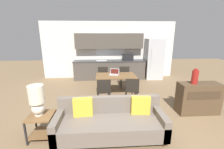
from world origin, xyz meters
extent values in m
plane|color=#7F6647|center=(0.00, 0.00, 0.00)|extent=(20.00, 20.00, 0.00)
cube|color=silver|center=(0.00, 4.63, 1.35)|extent=(6.40, 0.06, 2.70)
cube|color=white|center=(0.06, 4.59, 1.67)|extent=(1.38, 0.01, 1.14)
cube|color=#4C443D|center=(0.00, 4.29, 0.43)|extent=(3.34, 0.62, 0.86)
cube|color=#38383A|center=(0.00, 4.29, 0.88)|extent=(3.37, 0.65, 0.04)
cube|color=#B2B5B7|center=(-0.38, 4.24, 0.90)|extent=(0.48, 0.36, 0.01)
cylinder|color=#B7BABC|center=(-0.38, 4.41, 1.02)|extent=(0.02, 0.02, 0.24)
cube|color=#4C443D|center=(0.00, 4.43, 1.80)|extent=(3.18, 0.34, 0.70)
cube|color=black|center=(0.87, 4.24, 1.04)|extent=(0.48, 0.36, 0.28)
cube|color=#B7BABC|center=(2.13, 4.23, 0.95)|extent=(0.79, 0.70, 1.91)
cylinder|color=silver|center=(1.89, 3.86, 1.05)|extent=(0.02, 0.02, 0.86)
cube|color=brown|center=(0.12, 2.26, 0.70)|extent=(1.37, 0.81, 0.04)
cylinder|color=brown|center=(-0.50, 1.91, 0.34)|extent=(0.05, 0.05, 0.68)
cylinder|color=brown|center=(0.74, 1.91, 0.34)|extent=(0.05, 0.05, 0.68)
cylinder|color=brown|center=(-0.50, 2.60, 0.34)|extent=(0.05, 0.05, 0.68)
cylinder|color=brown|center=(0.74, 2.60, 0.34)|extent=(0.05, 0.05, 0.68)
cylinder|color=#3D2D1E|center=(-1.21, -0.38, 0.05)|extent=(0.05, 0.05, 0.10)
cylinder|color=#3D2D1E|center=(0.81, -0.38, 0.05)|extent=(0.05, 0.05, 0.10)
cylinder|color=#3D2D1E|center=(-1.21, 0.26, 0.05)|extent=(0.05, 0.05, 0.10)
cylinder|color=#3D2D1E|center=(0.81, 0.26, 0.05)|extent=(0.05, 0.05, 0.10)
cube|color=#6B6056|center=(-0.20, -0.06, 0.26)|extent=(2.22, 0.80, 0.32)
cube|color=#6B6056|center=(-0.20, 0.27, 0.44)|extent=(2.22, 0.14, 0.69)
cube|color=#6B6056|center=(-1.24, -0.06, 0.33)|extent=(0.14, 0.80, 0.46)
cube|color=#6B6056|center=(0.84, -0.06, 0.33)|extent=(0.14, 0.80, 0.46)
cube|color=gold|center=(-0.76, 0.14, 0.62)|extent=(0.41, 0.15, 0.40)
cube|color=gold|center=(0.47, 0.14, 0.62)|extent=(0.41, 0.15, 0.40)
cube|color=brown|center=(-1.60, 0.04, 0.50)|extent=(0.49, 0.49, 0.03)
cube|color=brown|center=(-1.60, 0.04, 0.11)|extent=(0.44, 0.44, 0.02)
cube|color=#232326|center=(-1.82, -0.18, 0.24)|extent=(0.03, 0.03, 0.49)
cube|color=#232326|center=(-1.38, -0.18, 0.24)|extent=(0.03, 0.03, 0.49)
cube|color=#232326|center=(-1.82, 0.26, 0.24)|extent=(0.03, 0.03, 0.49)
cube|color=#232326|center=(-1.38, 0.26, 0.24)|extent=(0.03, 0.03, 0.49)
cylinder|color=silver|center=(-1.64, 0.06, 0.53)|extent=(0.16, 0.16, 0.02)
sphere|color=silver|center=(-1.64, 0.06, 0.66)|extent=(0.25, 0.25, 0.25)
cylinder|color=beige|center=(-1.64, 0.06, 0.97)|extent=(0.30, 0.30, 0.36)
cube|color=brown|center=(2.24, 0.84, 0.42)|extent=(1.09, 0.42, 0.85)
cube|color=#413020|center=(2.24, 0.62, 0.59)|extent=(0.88, 0.01, 0.20)
cylinder|color=maroon|center=(2.04, 0.82, 1.03)|extent=(0.16, 0.16, 0.36)
cylinder|color=maroon|center=(2.04, 0.82, 1.22)|extent=(0.09, 0.09, 0.04)
cube|color=black|center=(-0.32, 2.95, 0.44)|extent=(0.44, 0.44, 0.04)
cube|color=black|center=(-0.32, 3.14, 0.64)|extent=(0.40, 0.05, 0.38)
cylinder|color=black|center=(-0.48, 2.77, 0.21)|extent=(0.03, 0.03, 0.42)
cylinder|color=black|center=(-0.14, 2.78, 0.21)|extent=(0.03, 0.03, 0.42)
cylinder|color=black|center=(-0.49, 3.11, 0.21)|extent=(0.03, 0.03, 0.42)
cylinder|color=black|center=(-0.15, 3.12, 0.21)|extent=(0.03, 0.03, 0.42)
cube|color=black|center=(0.56, 2.95, 0.44)|extent=(0.43, 0.43, 0.04)
cube|color=black|center=(0.56, 3.15, 0.64)|extent=(0.40, 0.04, 0.38)
cylinder|color=black|center=(0.39, 2.78, 0.21)|extent=(0.03, 0.03, 0.42)
cylinder|color=black|center=(0.73, 2.79, 0.21)|extent=(0.03, 0.03, 0.42)
cylinder|color=black|center=(0.39, 3.12, 0.21)|extent=(0.03, 0.03, 0.42)
cylinder|color=black|center=(0.73, 3.13, 0.21)|extent=(0.03, 0.03, 0.42)
cube|color=black|center=(-0.32, 1.56, 0.44)|extent=(0.45, 0.45, 0.04)
cube|color=black|center=(-0.30, 1.36, 0.64)|extent=(0.40, 0.06, 0.38)
cylinder|color=black|center=(-0.16, 1.74, 0.21)|extent=(0.03, 0.03, 0.42)
cylinder|color=black|center=(-0.50, 1.71, 0.21)|extent=(0.03, 0.03, 0.42)
cylinder|color=black|center=(-0.13, 1.40, 0.21)|extent=(0.03, 0.03, 0.42)
cylinder|color=black|center=(-0.47, 1.37, 0.21)|extent=(0.03, 0.03, 0.42)
cube|color=black|center=(0.56, 1.58, 0.44)|extent=(0.46, 0.46, 0.04)
cube|color=black|center=(0.54, 1.39, 0.64)|extent=(0.40, 0.07, 0.38)
cylinder|color=black|center=(0.75, 1.73, 0.21)|extent=(0.03, 0.03, 0.42)
cylinder|color=black|center=(0.41, 1.77, 0.21)|extent=(0.03, 0.03, 0.42)
cylinder|color=black|center=(0.71, 1.39, 0.21)|extent=(0.03, 0.03, 0.42)
cylinder|color=black|center=(0.37, 1.43, 0.21)|extent=(0.03, 0.03, 0.42)
cube|color=#B7BABC|center=(0.06, 2.30, 0.73)|extent=(0.37, 0.31, 0.02)
cube|color=#B7BABC|center=(0.10, 2.41, 0.82)|extent=(0.32, 0.16, 0.20)
cube|color=#4C1914|center=(0.10, 2.41, 0.82)|extent=(0.28, 0.13, 0.17)
camera|label=1|loc=(-0.34, -2.75, 2.09)|focal=24.00mm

